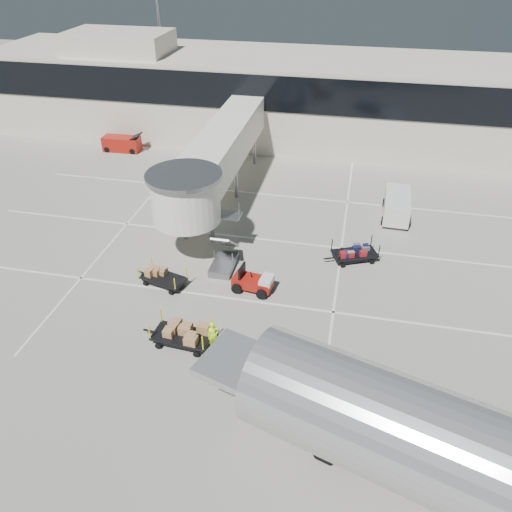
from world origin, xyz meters
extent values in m
plane|color=#B1AD9F|center=(0.00, 0.00, 0.00)|extent=(140.00, 140.00, 0.00)
cube|color=silver|center=(0.00, 2.00, 0.01)|extent=(40.00, 0.15, 0.02)
cube|color=silver|center=(0.00, 9.00, 0.01)|extent=(40.00, 0.15, 0.02)
cube|color=silver|center=(0.00, 16.00, 0.01)|extent=(40.00, 0.15, 0.02)
cube|color=silver|center=(6.00, 10.00, 0.01)|extent=(0.15, 30.00, 0.02)
cube|color=silver|center=(-10.00, 10.00, 0.01)|extent=(0.15, 30.00, 0.02)
cube|color=beige|center=(0.00, 30.00, 4.00)|extent=(64.00, 12.00, 8.00)
cube|color=black|center=(0.00, 23.95, 6.00)|extent=(64.00, 0.12, 3.20)
cube|color=beige|center=(-18.00, 28.00, 9.00)|extent=(10.00, 6.00, 2.00)
cylinder|color=gray|center=(-16.00, 34.00, 7.50)|extent=(0.36, 0.36, 15.00)
cube|color=silver|center=(-4.00, 15.00, 4.30)|extent=(3.00, 18.00, 2.80)
cylinder|color=silver|center=(-4.00, 6.00, 4.30)|extent=(4.40, 4.40, 3.00)
cylinder|color=gray|center=(-4.00, 6.00, 5.90)|extent=(4.80, 4.80, 0.25)
cylinder|color=gray|center=(-5.00, 8.00, 1.45)|extent=(0.28, 0.28, 2.90)
cylinder|color=gray|center=(-3.00, 8.00, 1.45)|extent=(0.28, 0.28, 2.90)
cylinder|color=gray|center=(-5.00, 15.00, 1.45)|extent=(0.28, 0.28, 2.90)
cylinder|color=gray|center=(-3.00, 15.00, 1.45)|extent=(0.28, 0.28, 2.90)
cylinder|color=gray|center=(-5.00, 22.00, 1.45)|extent=(0.28, 0.28, 2.90)
cylinder|color=gray|center=(-3.00, 22.00, 1.45)|extent=(0.28, 0.28, 2.90)
cube|color=gray|center=(-1.40, 5.00, 0.25)|extent=(1.40, 2.60, 0.50)
cube|color=gray|center=(-1.40, 5.60, 1.60)|extent=(1.20, 2.60, 2.06)
cube|color=gray|center=(-1.40, 7.00, 2.85)|extent=(1.40, 1.20, 0.12)
cube|color=maroon|center=(0.95, 3.14, 0.55)|extent=(2.54, 1.47, 0.60)
cube|color=silver|center=(1.85, 3.01, 0.95)|extent=(0.85, 1.19, 0.35)
cube|color=black|center=(0.26, 3.24, 1.15)|extent=(0.26, 1.01, 0.90)
cylinder|color=black|center=(0.07, 2.60, 0.32)|extent=(0.67, 0.34, 0.64)
cylinder|color=black|center=(0.25, 3.90, 0.32)|extent=(0.67, 0.34, 0.64)
cylinder|color=black|center=(1.66, 2.38, 0.32)|extent=(0.67, 0.34, 0.64)
cylinder|color=black|center=(1.84, 3.67, 0.32)|extent=(0.67, 0.34, 0.64)
cube|color=black|center=(6.90, 7.68, 0.53)|extent=(3.25, 2.50, 0.12)
cube|color=black|center=(6.90, 7.68, 0.36)|extent=(2.90, 2.18, 0.24)
cube|color=black|center=(5.25, 6.97, 0.39)|extent=(0.65, 0.34, 0.08)
cylinder|color=black|center=(6.23, 6.67, 0.17)|extent=(0.36, 0.26, 0.33)
cylinder|color=black|center=(5.70, 7.88, 0.17)|extent=(0.36, 0.26, 0.33)
cylinder|color=black|center=(8.10, 7.49, 0.17)|extent=(0.36, 0.26, 0.33)
cylinder|color=black|center=(7.57, 8.69, 0.17)|extent=(0.36, 0.26, 0.33)
cylinder|color=black|center=(5.88, 6.52, 0.97)|extent=(0.07, 0.07, 0.87)
cylinder|color=black|center=(5.36, 7.72, 0.97)|extent=(0.07, 0.07, 0.87)
cylinder|color=black|center=(8.44, 7.64, 0.97)|extent=(0.07, 0.07, 0.87)
cylinder|color=black|center=(7.92, 8.84, 0.97)|extent=(0.07, 0.07, 0.87)
cube|color=#54555A|center=(6.49, 7.17, 0.76)|extent=(0.56, 0.46, 0.34)
cube|color=#54555A|center=(6.37, 7.18, 0.78)|extent=(0.55, 0.47, 0.38)
cube|color=#54555A|center=(6.20, 7.16, 0.80)|extent=(0.58, 0.46, 0.41)
cube|color=#121439|center=(7.25, 7.68, 0.80)|extent=(0.57, 0.49, 0.41)
cube|color=#9E7156|center=(7.39, 8.27, 0.76)|extent=(0.57, 0.52, 0.33)
cube|color=maroon|center=(7.06, 7.91, 0.77)|extent=(0.57, 0.47, 0.36)
cube|color=#9E7156|center=(6.54, 7.87, 0.74)|extent=(0.47, 0.48, 0.30)
cube|color=maroon|center=(6.62, 8.08, 0.72)|extent=(0.46, 0.44, 0.26)
cube|color=#121439|center=(7.01, 7.48, 0.76)|extent=(0.64, 0.56, 0.33)
cube|color=#9E7156|center=(5.97, 7.54, 0.76)|extent=(0.47, 0.46, 0.33)
cube|color=black|center=(-1.72, -2.28, 0.57)|extent=(3.21, 1.78, 0.12)
cube|color=black|center=(-1.72, -2.28, 0.38)|extent=(2.88, 1.53, 0.26)
cube|color=black|center=(-3.63, -2.14, 0.41)|extent=(0.73, 0.14, 0.08)
cylinder|color=black|center=(-2.86, -2.89, 0.18)|extent=(0.36, 0.17, 0.35)
cylinder|color=black|center=(-2.75, -1.50, 0.18)|extent=(0.36, 0.17, 0.35)
cylinder|color=black|center=(-0.69, -3.06, 0.18)|extent=(0.36, 0.17, 0.35)
cylinder|color=black|center=(-0.59, -1.67, 0.18)|extent=(0.36, 0.17, 0.35)
cylinder|color=yellow|center=(-3.26, -2.86, 1.03)|extent=(0.07, 0.07, 0.93)
cylinder|color=yellow|center=(-3.15, -1.47, 1.03)|extent=(0.07, 0.07, 0.93)
cylinder|color=yellow|center=(-0.29, -3.09, 1.03)|extent=(0.07, 0.07, 0.93)
cylinder|color=yellow|center=(-0.18, -1.70, 1.03)|extent=(0.07, 0.07, 0.93)
cube|color=#A4784F|center=(-2.05, -2.17, 0.87)|extent=(0.45, 0.51, 0.48)
cube|color=#A4784F|center=(-1.42, -2.56, 0.84)|extent=(0.47, 0.60, 0.43)
cube|color=#A4784F|center=(-2.07, -2.38, 0.89)|extent=(0.58, 0.44, 0.52)
cube|color=#A4784F|center=(-1.92, -1.75, 0.86)|extent=(0.53, 0.49, 0.46)
cube|color=#A4784F|center=(-2.24, -1.90, 0.91)|extent=(0.55, 0.49, 0.56)
cube|color=#A4784F|center=(-1.45, -1.88, 0.89)|extent=(0.69, 0.60, 0.52)
cube|color=#A4784F|center=(-2.27, -1.78, 0.83)|extent=(0.52, 0.43, 0.40)
cube|color=#A4784F|center=(-0.97, -2.31, 0.83)|extent=(0.68, 0.61, 0.41)
cube|color=#A4784F|center=(-1.79, -2.75, 0.90)|extent=(0.58, 0.52, 0.54)
cube|color=black|center=(-4.57, 2.48, 0.51)|extent=(3.04, 2.08, 0.11)
cube|color=black|center=(-4.57, 2.48, 0.34)|extent=(2.71, 1.80, 0.23)
cube|color=black|center=(-6.21, 2.93, 0.37)|extent=(0.64, 0.24, 0.07)
cylinder|color=black|center=(-5.67, 2.14, 0.16)|extent=(0.34, 0.21, 0.31)
cylinder|color=black|center=(-5.33, 3.34, 0.16)|extent=(0.34, 0.21, 0.31)
cylinder|color=black|center=(-3.80, 1.62, 0.16)|extent=(0.34, 0.21, 0.31)
cylinder|color=black|center=(-3.47, 2.82, 0.16)|extent=(0.34, 0.21, 0.31)
cylinder|color=yellow|center=(-6.01, 2.23, 0.92)|extent=(0.06, 0.06, 0.83)
cylinder|color=yellow|center=(-5.68, 3.43, 0.92)|extent=(0.06, 0.06, 0.83)
cylinder|color=yellow|center=(-3.45, 1.52, 0.92)|extent=(0.06, 0.06, 0.83)
cylinder|color=yellow|center=(-3.12, 2.72, 0.92)|extent=(0.06, 0.06, 0.83)
cube|color=#A4784F|center=(-3.67, 1.91, 0.78)|extent=(0.52, 0.48, 0.43)
cube|color=#A4784F|center=(-3.74, 2.45, 0.73)|extent=(0.66, 0.55, 0.34)
cube|color=#A4784F|center=(-3.87, 1.95, 0.78)|extent=(0.45, 0.44, 0.43)
cube|color=#A4784F|center=(-3.94, 2.16, 0.73)|extent=(0.55, 0.51, 0.34)
cube|color=#A4784F|center=(-4.70, 2.37, 0.76)|extent=(0.67, 0.51, 0.40)
cube|color=#A4784F|center=(-4.77, 2.52, 0.76)|extent=(0.62, 0.49, 0.40)
imported|color=#C6F91A|center=(0.00, -2.19, 0.85)|extent=(0.73, 0.65, 1.69)
cube|color=silver|center=(9.71, 14.39, 1.00)|extent=(2.01, 4.61, 1.47)
cube|color=silver|center=(9.78, 16.43, 0.71)|extent=(1.77, 0.58, 0.85)
cube|color=black|center=(9.72, 14.58, 1.37)|extent=(1.97, 2.91, 0.59)
cylinder|color=black|center=(8.76, 12.91, 0.32)|extent=(0.25, 0.65, 0.64)
cylinder|color=black|center=(10.56, 12.84, 0.32)|extent=(0.25, 0.65, 0.64)
cylinder|color=black|center=(8.87, 15.94, 0.32)|extent=(0.25, 0.65, 0.64)
cylinder|color=black|center=(10.67, 15.87, 0.32)|extent=(0.25, 0.65, 0.64)
cube|color=maroon|center=(-16.45, 22.41, 0.71)|extent=(3.62, 1.61, 1.41)
cube|color=black|center=(-14.85, 22.46, 1.60)|extent=(0.94, 1.34, 0.50)
cylinder|color=black|center=(-17.75, 21.71, 0.28)|extent=(0.57, 0.25, 0.56)
cylinder|color=black|center=(-17.78, 23.03, 0.28)|extent=(0.57, 0.25, 0.56)
cylinder|color=black|center=(-15.11, 21.79, 0.28)|extent=(0.57, 0.25, 0.56)
cylinder|color=black|center=(-15.15, 23.11, 0.28)|extent=(0.57, 0.25, 0.56)
cylinder|color=#B3B5B7|center=(11.29, -8.76, 3.12)|extent=(17.12, 8.93, 4.16)
cube|color=#B3B5B7|center=(5.83, -7.06, 3.12)|extent=(10.79, 5.88, 0.36)
cylinder|color=#B3B5B7|center=(4.34, -6.59, 1.61)|extent=(3.69, 3.21, 2.39)
cube|color=#B3B5B7|center=(4.34, -6.59, 2.55)|extent=(0.87, 0.50, 1.14)
cylinder|color=gray|center=(7.32, -7.52, 0.57)|extent=(0.31, 0.31, 1.14)
cylinder|color=black|center=(7.32, -7.52, 0.31)|extent=(0.99, 0.60, 0.94)
cylinder|color=gray|center=(12.28, -9.07, 0.57)|extent=(0.31, 0.31, 1.14)
cylinder|color=gray|center=(6.40, -7.67, 0.83)|extent=(0.29, 0.29, 1.66)
cylinder|color=black|center=(6.40, -7.67, 0.31)|extent=(0.99, 0.60, 0.94)
camera|label=1|loc=(6.22, -20.67, 18.86)|focal=35.00mm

